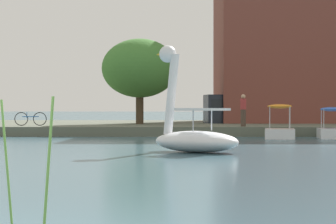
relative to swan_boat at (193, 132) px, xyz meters
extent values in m
cube|color=#5B6051|center=(-2.60, 21.43, -0.40)|extent=(113.50, 19.68, 0.48)
ellipsoid|color=white|center=(0.09, -0.06, -0.30)|extent=(3.31, 2.88, 0.69)
cylinder|color=white|center=(-0.70, 0.45, 1.22)|extent=(0.63, 0.54, 2.64)
sphere|color=white|center=(-0.82, 0.52, 2.54)|extent=(0.78, 0.78, 0.56)
cone|color=yellow|center=(-1.01, 0.64, 2.54)|extent=(0.54, 0.50, 0.31)
cube|color=white|center=(0.29, -0.19, 0.73)|extent=(1.81, 1.79, 0.08)
cylinder|color=silver|center=(0.60, 0.30, 0.39)|extent=(0.04, 0.04, 0.68)
cylinder|color=silver|center=(-0.02, -0.67, 0.39)|extent=(0.04, 0.04, 0.68)
cube|color=white|center=(4.24, 9.63, -0.41)|extent=(1.62, 2.26, 0.46)
ellipsoid|color=orange|center=(4.24, 9.63, 0.86)|extent=(1.31, 1.41, 0.20)
cylinder|color=#B7B7BF|center=(3.86, 10.20, 0.34)|extent=(0.04, 0.04, 1.05)
cylinder|color=#B7B7BF|center=(4.76, 10.07, 0.34)|extent=(0.04, 0.04, 1.05)
cylinder|color=#B7B7BF|center=(3.71, 9.20, 0.34)|extent=(0.04, 0.04, 1.05)
cylinder|color=#B7B7BF|center=(4.62, 9.07, 0.34)|extent=(0.04, 0.04, 1.05)
cube|color=white|center=(6.77, 10.01, -0.41)|extent=(1.51, 2.25, 0.46)
ellipsoid|color=blue|center=(6.77, 10.01, 0.73)|extent=(1.29, 1.49, 0.20)
cylinder|color=#B7B7BF|center=(6.38, 10.60, 0.28)|extent=(0.04, 0.04, 0.90)
cylinder|color=#B7B7BF|center=(6.25, 9.52, 0.28)|extent=(0.04, 0.04, 0.90)
cylinder|color=#423323|center=(-2.78, 18.13, 1.27)|extent=(0.46, 0.46, 2.86)
ellipsoid|color=#427A33|center=(-2.78, 18.13, 3.17)|extent=(4.83, 4.61, 3.50)
cube|color=#47382D|center=(2.84, 12.60, 0.28)|extent=(0.27, 0.27, 0.87)
cube|color=#A53333|center=(2.84, 12.60, 0.99)|extent=(0.30, 0.30, 0.55)
sphere|color=tan|center=(2.84, 12.60, 1.38)|extent=(0.23, 0.23, 0.23)
torus|color=black|center=(-7.90, 14.15, 0.21)|extent=(0.73, 0.10, 0.72)
torus|color=black|center=(-8.89, 14.07, 0.21)|extent=(0.73, 0.10, 0.72)
cube|color=#1E59A5|center=(-8.40, 14.11, 0.33)|extent=(0.89, 0.11, 0.04)
cylinder|color=#1E59A5|center=(-8.59, 14.09, 0.43)|extent=(0.03, 0.03, 0.31)
cube|color=#1E232D|center=(3.56, 20.48, 0.73)|extent=(4.91, 2.39, 1.78)
cube|color=black|center=(3.56, 20.48, 1.09)|extent=(4.54, 2.37, 0.50)
cylinder|color=#669942|center=(-2.32, -13.89, 0.11)|extent=(0.15, 0.03, 1.49)
cylinder|color=#669942|center=(-1.90, -13.77, 0.13)|extent=(0.13, 0.08, 1.53)
camera|label=1|loc=(-0.47, -20.96, 0.75)|focal=70.35mm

